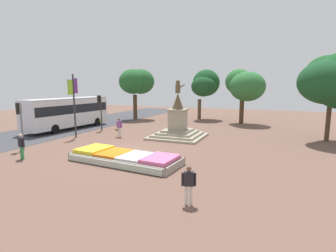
# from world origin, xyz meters

# --- Properties ---
(ground_plane) EXTENTS (75.45, 75.45, 0.00)m
(ground_plane) POSITION_xyz_m (0.00, 0.00, 0.00)
(ground_plane) COLOR brown
(street_asphalt_strip) EXTENTS (7.79, 66.02, 0.01)m
(street_asphalt_strip) POSITION_xyz_m (-11.66, 0.00, 0.01)
(street_asphalt_strip) COLOR #3D3D42
(street_asphalt_strip) RESTS_ON ground_plane
(flower_planter) EXTENTS (7.03, 3.12, 0.64)m
(flower_planter) POSITION_xyz_m (1.24, -2.17, 0.28)
(flower_planter) COLOR #38281C
(flower_planter) RESTS_ON ground_plane
(statue_monument) EXTENTS (4.53, 4.53, 5.07)m
(statue_monument) POSITION_xyz_m (1.52, 6.26, 0.97)
(statue_monument) COLOR #9E937F
(statue_monument) RESTS_ON ground_plane
(traffic_light_near_crossing) EXTENTS (0.42, 0.30, 3.38)m
(traffic_light_near_crossing) POSITION_xyz_m (-7.13, -2.32, 2.34)
(traffic_light_near_crossing) COLOR slate
(traffic_light_near_crossing) RESTS_ON ground_plane
(traffic_light_mid_block) EXTENTS (0.42, 0.31, 3.60)m
(traffic_light_mid_block) POSITION_xyz_m (-7.00, 6.60, 2.48)
(traffic_light_mid_block) COLOR #2D2D33
(traffic_light_mid_block) RESTS_ON ground_plane
(banner_pole) EXTENTS (0.21, 1.19, 5.55)m
(banner_pole) POSITION_xyz_m (-6.92, 2.85, 3.09)
(banner_pole) COLOR #2D2D33
(banner_pole) RESTS_ON ground_plane
(city_bus) EXTENTS (2.98, 9.98, 3.27)m
(city_bus) POSITION_xyz_m (-10.90, 6.24, 1.88)
(city_bus) COLOR silver
(city_bus) RESTS_ON ground_plane
(pedestrian_with_handbag) EXTENTS (0.73, 0.22, 1.71)m
(pedestrian_with_handbag) POSITION_xyz_m (-3.38, 4.44, 0.97)
(pedestrian_with_handbag) COLOR beige
(pedestrian_with_handbag) RESTS_ON ground_plane
(pedestrian_near_planter) EXTENTS (0.56, 0.29, 1.61)m
(pedestrian_near_planter) POSITION_xyz_m (-5.03, -4.02, 0.92)
(pedestrian_near_planter) COLOR #338C4C
(pedestrian_near_planter) RESTS_ON ground_plane
(pedestrian_crossing_plaza) EXTENTS (0.54, 0.34, 1.55)m
(pedestrian_crossing_plaza) POSITION_xyz_m (6.57, -6.08, 0.89)
(pedestrian_crossing_plaza) COLOR beige
(pedestrian_crossing_plaza) RESTS_ON ground_plane
(park_tree_far_left) EXTENTS (4.42, 4.65, 6.79)m
(park_tree_far_left) POSITION_xyz_m (-8.24, 16.28, 5.09)
(park_tree_far_left) COLOR #4C3823
(park_tree_far_left) RESTS_ON ground_plane
(park_tree_behind_statue) EXTENTS (5.59, 5.40, 7.20)m
(park_tree_behind_statue) POSITION_xyz_m (13.70, 9.28, 5.03)
(park_tree_behind_statue) COLOR #4C3823
(park_tree_behind_statue) RESTS_ON ground_plane
(park_tree_far_right) EXTENTS (4.81, 4.44, 6.57)m
(park_tree_far_right) POSITION_xyz_m (5.84, 17.37, 4.64)
(park_tree_far_right) COLOR #4C3823
(park_tree_far_right) RESTS_ON ground_plane
(park_tree_street_side) EXTENTS (3.63, 4.42, 6.74)m
(park_tree_street_side) POSITION_xyz_m (0.47, 19.61, 4.76)
(park_tree_street_side) COLOR brown
(park_tree_street_side) RESTS_ON ground_plane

